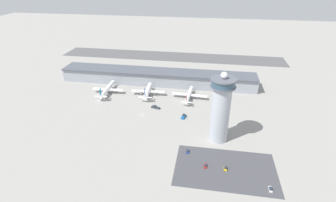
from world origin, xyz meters
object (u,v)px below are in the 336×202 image
control_tower (221,109)px  airplane_gate_alpha (107,89)px  airplane_gate_bravo (148,91)px  service_truck_baggage (155,107)px  service_truck_fuel (100,99)px  airplane_gate_charlie (189,95)px  service_truck_catering (184,116)px  car_navy_sedan (188,151)px  car_grey_coupe (270,189)px  car_blue_compact (205,166)px  car_red_hatchback (225,168)px

control_tower → airplane_gate_alpha: size_ratio=1.40×
control_tower → airplane_gate_bravo: (-68.79, 64.49, -21.31)m
service_truck_baggage → service_truck_fuel: bearing=171.9°
airplane_gate_bravo → airplane_gate_charlie: size_ratio=0.94×
service_truck_catering → service_truck_baggage: bearing=155.5°
car_navy_sedan → car_grey_coupe: bearing=-28.1°
airplane_gate_bravo → airplane_gate_charlie: (41.36, -0.85, -0.38)m
control_tower → service_truck_fuel: (-111.78, 47.29, -24.91)m
service_truck_baggage → car_blue_compact: service_truck_baggage is taller
service_truck_fuel → car_grey_coupe: (141.74, -93.55, -0.40)m
service_truck_baggage → control_tower: bearing=-35.2°
airplane_gate_alpha → service_truck_baggage: 59.18m
airplane_gate_bravo → car_navy_sedan: size_ratio=7.87×
car_grey_coupe → car_blue_compact: size_ratio=0.97×
airplane_gate_charlie → service_truck_baggage: airplane_gate_charlie is taller
car_blue_compact → service_truck_catering: bearing=109.3°
car_grey_coupe → service_truck_catering: bearing=128.6°
service_truck_fuel → airplane_gate_alpha: bearing=83.9°
airplane_gate_charlie → car_red_hatchback: bearing=-71.4°
airplane_gate_alpha → service_truck_catering: 89.00m
airplane_gate_alpha → car_red_hatchback: size_ratio=8.58×
service_truck_baggage → airplane_gate_charlie: bearing=40.7°
airplane_gate_alpha → car_red_hatchback: 148.98m
service_truck_catering → car_blue_compact: bearing=-70.7°
service_truck_baggage → car_blue_compact: size_ratio=1.81×
service_truck_catering → service_truck_baggage: (-27.17, 12.40, -0.11)m
control_tower → car_blue_compact: size_ratio=11.34×
airplane_gate_bravo → airplane_gate_alpha: bearing=-176.8°
airplane_gate_charlie → service_truck_baggage: (-28.30, -24.33, -3.33)m
service_truck_baggage → car_red_hatchback: bearing=-49.8°
control_tower → car_blue_compact: bearing=-103.9°
car_grey_coupe → car_red_hatchback: 28.68m
airplane_gate_alpha → car_red_hatchback: bearing=-39.4°
airplane_gate_charlie → car_navy_sedan: airplane_gate_charlie is taller
car_grey_coupe → car_red_hatchback: car_grey_coupe is taller
airplane_gate_alpha → airplane_gate_bravo: bearing=3.2°
airplane_gate_alpha → airplane_gate_charlie: 82.79m
airplane_gate_bravo → service_truck_fuel: bearing=-158.2°
service_truck_fuel → service_truck_catering: bearing=-13.8°
airplane_gate_bravo → car_grey_coupe: airplane_gate_bravo is taller
car_navy_sedan → car_blue_compact: bearing=-45.3°
control_tower → airplane_gate_alpha: 128.30m
control_tower → service_truck_baggage: bearing=144.8°
service_truck_fuel → car_grey_coupe: bearing=-33.4°
airplane_gate_charlie → service_truck_fuel: (-84.35, -16.35, -3.22)m
service_truck_catering → car_navy_sedan: bearing=-80.2°
airplane_gate_alpha → car_blue_compact: 139.10m
car_navy_sedan → service_truck_baggage: bearing=121.0°
airplane_gate_charlie → car_grey_coupe: airplane_gate_charlie is taller
airplane_gate_bravo → service_truck_fuel: 46.45m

